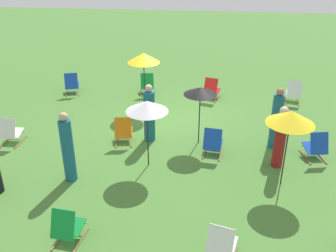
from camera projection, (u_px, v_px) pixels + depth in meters
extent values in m
plane|color=#477A33|center=(172.00, 123.00, 12.44)|extent=(40.00, 40.00, 0.00)
cube|color=olive|center=(220.00, 154.00, 10.69)|extent=(0.13, 0.76, 0.04)
cube|color=olive|center=(205.00, 152.00, 10.78)|extent=(0.13, 0.76, 0.04)
cube|color=#1947B7|center=(213.00, 143.00, 10.70)|extent=(0.53, 0.49, 0.13)
cube|color=#1947B7|center=(212.00, 140.00, 10.32)|extent=(0.51, 0.31, 0.57)
cylinder|color=olive|center=(214.00, 142.00, 10.91)|extent=(0.44, 0.09, 0.03)
cube|color=olive|center=(153.00, 92.00, 14.79)|extent=(0.19, 0.75, 0.04)
cube|color=olive|center=(141.00, 93.00, 14.75)|extent=(0.19, 0.75, 0.04)
cube|color=#148C38|center=(147.00, 86.00, 14.74)|extent=(0.56, 0.52, 0.13)
cube|color=#148C38|center=(147.00, 81.00, 14.35)|extent=(0.52, 0.34, 0.57)
cylinder|color=olive|center=(147.00, 85.00, 14.95)|extent=(0.44, 0.12, 0.03)
cube|color=olive|center=(79.00, 92.00, 14.81)|extent=(0.24, 0.74, 0.04)
cube|color=olive|center=(67.00, 93.00, 14.75)|extent=(0.24, 0.74, 0.04)
cube|color=#1947B7|center=(72.00, 85.00, 14.75)|extent=(0.58, 0.55, 0.13)
cube|color=#1947B7|center=(71.00, 81.00, 14.36)|extent=(0.53, 0.37, 0.57)
cylinder|color=olive|center=(73.00, 85.00, 14.96)|extent=(0.43, 0.15, 0.03)
cube|color=olive|center=(21.00, 142.00, 11.29)|extent=(0.04, 0.76, 0.04)
cube|color=olive|center=(6.00, 141.00, 11.33)|extent=(0.04, 0.76, 0.04)
cube|color=white|center=(14.00, 132.00, 11.29)|extent=(0.48, 0.43, 0.13)
cube|color=white|center=(7.00, 129.00, 10.89)|extent=(0.48, 0.25, 0.57)
cylinder|color=olive|center=(17.00, 131.00, 11.50)|extent=(0.44, 0.03, 0.03)
cube|color=olive|center=(217.00, 99.00, 14.22)|extent=(0.25, 0.74, 0.04)
cube|color=olive|center=(206.00, 97.00, 14.37)|extent=(0.25, 0.74, 0.04)
cube|color=red|center=(213.00, 91.00, 14.26)|extent=(0.58, 0.55, 0.13)
cube|color=red|center=(211.00, 86.00, 13.89)|extent=(0.53, 0.37, 0.57)
cylinder|color=olive|center=(214.00, 91.00, 14.46)|extent=(0.43, 0.15, 0.03)
cube|color=olive|center=(132.00, 141.00, 11.37)|extent=(0.15, 0.76, 0.04)
cube|color=olive|center=(117.00, 141.00, 11.35)|extent=(0.15, 0.76, 0.04)
cube|color=orange|center=(124.00, 132.00, 11.33)|extent=(0.54, 0.50, 0.13)
cube|color=orange|center=(123.00, 128.00, 10.94)|extent=(0.51, 0.32, 0.57)
cylinder|color=olive|center=(125.00, 131.00, 11.54)|extent=(0.44, 0.10, 0.03)
cube|color=olive|center=(81.00, 241.00, 7.68)|extent=(0.13, 0.76, 0.04)
cube|color=olive|center=(61.00, 237.00, 7.77)|extent=(0.13, 0.76, 0.04)
cube|color=#148C38|center=(71.00, 226.00, 7.70)|extent=(0.53, 0.49, 0.13)
cube|color=#148C38|center=(63.00, 225.00, 7.31)|extent=(0.51, 0.30, 0.57)
cylinder|color=olive|center=(76.00, 222.00, 7.90)|extent=(0.44, 0.08, 0.03)
cube|color=olive|center=(299.00, 102.00, 13.98)|extent=(0.16, 0.76, 0.04)
cube|color=olive|center=(286.00, 100.00, 14.09)|extent=(0.16, 0.76, 0.04)
cube|color=white|center=(293.00, 94.00, 14.01)|extent=(0.54, 0.50, 0.13)
cube|color=white|center=(294.00, 89.00, 13.62)|extent=(0.51, 0.32, 0.57)
cylinder|color=olive|center=(293.00, 93.00, 14.21)|extent=(0.44, 0.10, 0.03)
cube|color=white|center=(223.00, 243.00, 7.27)|extent=(0.58, 0.55, 0.13)
cube|color=white|center=(220.00, 242.00, 6.90)|extent=(0.53, 0.37, 0.57)
cylinder|color=olive|center=(226.00, 239.00, 7.47)|extent=(0.43, 0.15, 0.03)
cube|color=olive|center=(321.00, 157.00, 10.56)|extent=(0.18, 0.75, 0.04)
cube|color=olive|center=(305.00, 157.00, 10.52)|extent=(0.18, 0.75, 0.04)
cube|color=#1947B7|center=(313.00, 147.00, 10.52)|extent=(0.56, 0.52, 0.13)
cube|color=#1947B7|center=(319.00, 144.00, 10.13)|extent=(0.52, 0.34, 0.57)
cylinder|color=olive|center=(309.00, 146.00, 10.73)|extent=(0.44, 0.11, 0.03)
cylinder|color=black|center=(199.00, 116.00, 10.94)|extent=(0.03, 0.03, 1.70)
cone|color=black|center=(200.00, 91.00, 10.60)|extent=(0.93, 0.93, 0.21)
cylinder|color=black|center=(148.00, 135.00, 9.80)|extent=(0.03, 0.03, 1.81)
cone|color=white|center=(147.00, 106.00, 9.44)|extent=(1.06, 1.06, 0.27)
cylinder|color=black|center=(144.00, 82.00, 13.06)|extent=(0.03, 0.03, 1.95)
cone|color=yellow|center=(144.00, 58.00, 12.68)|extent=(1.08, 1.08, 0.32)
cylinder|color=black|center=(286.00, 150.00, 9.00)|extent=(0.03, 0.03, 1.93)
cone|color=yellow|center=(291.00, 117.00, 8.62)|extent=(1.10, 1.10, 0.31)
cylinder|color=#195972|center=(149.00, 116.00, 11.12)|extent=(0.35, 0.35, 1.53)
sphere|color=tan|center=(149.00, 88.00, 10.74)|extent=(0.21, 0.21, 0.21)
cylinder|color=#195972|center=(68.00, 151.00, 9.27)|extent=(0.39, 0.39, 1.63)
sphere|color=tan|center=(63.00, 117.00, 8.86)|extent=(0.21, 0.21, 0.21)
cylinder|color=maroon|center=(280.00, 141.00, 9.86)|extent=(0.33, 0.33, 1.48)
sphere|color=beige|center=(284.00, 111.00, 9.48)|extent=(0.23, 0.23, 0.23)
cylinder|color=#195972|center=(276.00, 122.00, 10.73)|extent=(0.42, 0.42, 1.59)
sphere|color=#936647|center=(280.00, 92.00, 10.33)|extent=(0.21, 0.21, 0.21)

